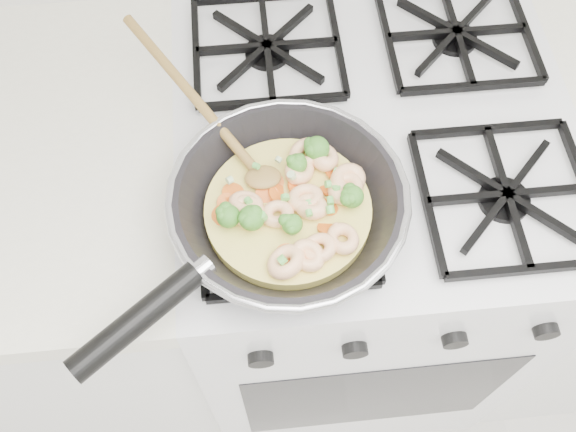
{
  "coord_description": "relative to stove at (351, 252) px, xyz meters",
  "views": [
    {
      "loc": [
        -0.19,
        1.14,
        1.65
      ],
      "look_at": [
        -0.15,
        1.54,
        0.93
      ],
      "focal_mm": 39.44,
      "sensor_mm": 36.0,
      "label": 1
    }
  ],
  "objects": [
    {
      "name": "skillet",
      "position": [
        -0.15,
        -0.16,
        0.5
      ],
      "size": [
        0.41,
        0.5,
        0.1
      ],
      "rotation": [
        0.0,
        0.0,
        0.26
      ],
      "color": "black",
      "rests_on": "stove"
    },
    {
      "name": "stove",
      "position": [
        0.0,
        0.0,
        0.0
      ],
      "size": [
        0.6,
        0.6,
        0.92
      ],
      "color": "white",
      "rests_on": "ground"
    }
  ]
}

